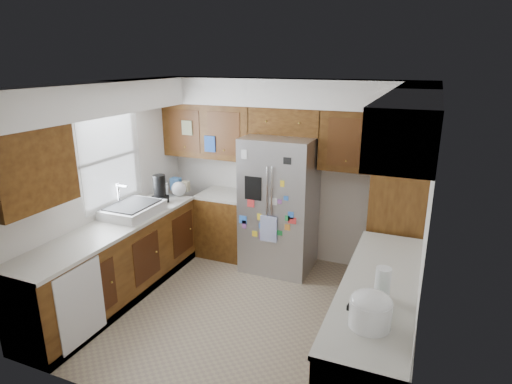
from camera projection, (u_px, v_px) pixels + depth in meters
floor at (243, 311)px, 4.85m from camera, size 3.60×3.60×0.00m
room_shell at (246, 146)px, 4.67m from camera, size 3.64×3.24×2.52m
left_counter_run at (142, 255)px, 5.25m from camera, size 1.36×3.20×0.92m
right_counter_run at (376, 334)px, 3.76m from camera, size 0.63×2.25×0.92m
pantry at (399, 207)px, 5.00m from camera, size 0.60×0.90×2.15m
fridge at (279, 204)px, 5.65m from camera, size 0.90×0.79×1.80m
bridge_cabinet at (287, 120)px, 5.53m from camera, size 0.96×0.34×0.35m
fridge_top_items at (292, 97)px, 5.42m from camera, size 0.77×0.30×0.28m
sink_assembly at (133, 209)px, 5.19m from camera, size 0.52×0.70×0.37m
left_counter_clutter at (169, 189)px, 5.80m from camera, size 0.36×0.85×0.38m
rice_cooker at (371, 309)px, 3.00m from camera, size 0.31×0.30×0.26m
paper_towel at (383, 284)px, 3.34m from camera, size 0.12×0.12×0.27m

